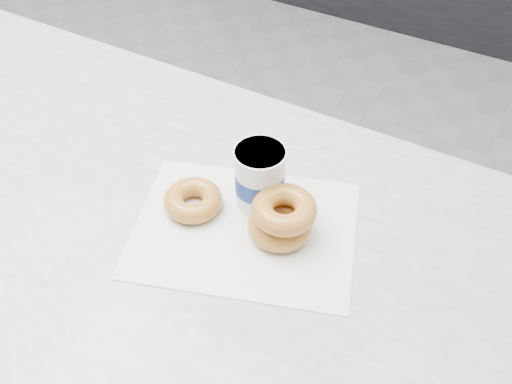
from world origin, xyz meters
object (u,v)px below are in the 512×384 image
donut_single (193,200)px  donut_stack (282,218)px  coffee_cup (260,178)px  counter (80,307)px

donut_single → donut_stack: 0.15m
coffee_cup → counter: bearing=-164.1°
counter → coffee_cup: 0.66m
donut_single → donut_stack: bearing=7.8°
counter → donut_single: (0.32, 0.05, 0.47)m
counter → donut_single: donut_single is taller
counter → coffee_cup: size_ratio=27.76×
donut_stack → coffee_cup: size_ratio=1.19×
counter → coffee_cup: coffee_cup is taller
donut_single → coffee_cup: (0.09, 0.06, 0.04)m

